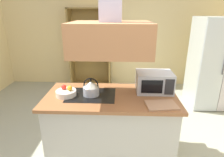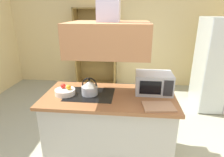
# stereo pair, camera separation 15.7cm
# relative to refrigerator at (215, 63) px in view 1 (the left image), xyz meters

# --- Properties ---
(wall_back) EXTENTS (6.00, 0.12, 2.70)m
(wall_back) POSITION_rel_refrigerator_xyz_m (-1.98, 1.22, 0.45)
(wall_back) COLOR beige
(wall_back) RESTS_ON ground
(kitchen_island) EXTENTS (1.65, 0.83, 0.90)m
(kitchen_island) POSITION_rel_refrigerator_xyz_m (-2.04, -1.62, -0.45)
(kitchen_island) COLOR #B9B4A8
(kitchen_island) RESTS_ON ground
(range_hood) EXTENTS (0.90, 0.70, 1.27)m
(range_hood) POSITION_rel_refrigerator_xyz_m (-2.04, -1.62, 0.83)
(range_hood) COLOR #B57547
(refrigerator) EXTENTS (0.90, 0.77, 1.80)m
(refrigerator) POSITION_rel_refrigerator_xyz_m (0.00, 0.00, 0.00)
(refrigerator) COLOR #B7BFB7
(refrigerator) RESTS_ON ground
(dish_cabinet) EXTENTS (1.03, 0.40, 1.98)m
(dish_cabinet) POSITION_rel_refrigerator_xyz_m (-2.69, 1.01, -0.02)
(dish_cabinet) COLOR olive
(dish_cabinet) RESTS_ON ground
(kettle) EXTENTS (0.20, 0.20, 0.23)m
(kettle) POSITION_rel_refrigerator_xyz_m (-2.29, -1.62, 0.10)
(kettle) COLOR #B6BCC8
(kettle) RESTS_ON kitchen_island
(cutting_board) EXTENTS (0.37, 0.28, 0.02)m
(cutting_board) POSITION_rel_refrigerator_xyz_m (-1.46, -1.88, 0.01)
(cutting_board) COLOR #AD7E59
(cutting_board) RESTS_ON kitchen_island
(microwave) EXTENTS (0.46, 0.35, 0.26)m
(microwave) POSITION_rel_refrigerator_xyz_m (-1.48, -1.47, 0.13)
(microwave) COLOR #B7BABF
(microwave) RESTS_ON kitchen_island
(fruit_bowl) EXTENTS (0.25, 0.25, 0.13)m
(fruit_bowl) POSITION_rel_refrigerator_xyz_m (-2.60, -1.65, 0.04)
(fruit_bowl) COLOR silver
(fruit_bowl) RESTS_ON kitchen_island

